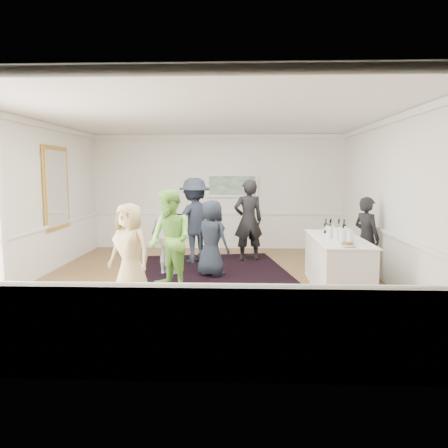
{
  "coord_description": "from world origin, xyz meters",
  "views": [
    {
      "loc": [
        0.66,
        -8.27,
        2.16
      ],
      "look_at": [
        0.32,
        0.2,
        1.14
      ],
      "focal_mm": 35.0,
      "sensor_mm": 36.0,
      "label": 1
    }
  ],
  "objects_px": {
    "guest_green": "(170,240)",
    "ice_bucket": "(336,230)",
    "guest_lilac": "(169,235)",
    "guest_dark_b": "(248,221)",
    "bartender": "(366,238)",
    "guest_navy": "(212,238)",
    "guest_tan": "(130,251)",
    "guest_dark_a": "(195,220)",
    "nut_bowl": "(347,245)",
    "serving_table": "(337,263)"
  },
  "relations": [
    {
      "from": "guest_green",
      "to": "ice_bucket",
      "type": "bearing_deg",
      "value": 53.99
    },
    {
      "from": "guest_lilac",
      "to": "guest_dark_b",
      "type": "height_order",
      "value": "guest_dark_b"
    },
    {
      "from": "bartender",
      "to": "guest_navy",
      "type": "xyz_separation_m",
      "value": [
        -3.15,
        0.06,
        -0.04
      ]
    },
    {
      "from": "guest_dark_b",
      "to": "ice_bucket",
      "type": "height_order",
      "value": "guest_dark_b"
    },
    {
      "from": "guest_lilac",
      "to": "guest_navy",
      "type": "distance_m",
      "value": 0.91
    },
    {
      "from": "guest_tan",
      "to": "guest_green",
      "type": "xyz_separation_m",
      "value": [
        0.6,
        0.58,
        0.11
      ]
    },
    {
      "from": "guest_dark_a",
      "to": "nut_bowl",
      "type": "distance_m",
      "value": 4.29
    },
    {
      "from": "serving_table",
      "to": "bartender",
      "type": "height_order",
      "value": "bartender"
    },
    {
      "from": "guest_dark_a",
      "to": "guest_tan",
      "type": "bearing_deg",
      "value": 42.15
    },
    {
      "from": "guest_dark_b",
      "to": "guest_navy",
      "type": "relative_size",
      "value": 1.25
    },
    {
      "from": "guest_tan",
      "to": "guest_green",
      "type": "bearing_deg",
      "value": 70.01
    },
    {
      "from": "bartender",
      "to": "nut_bowl",
      "type": "distance_m",
      "value": 1.99
    },
    {
      "from": "serving_table",
      "to": "guest_green",
      "type": "height_order",
      "value": "guest_green"
    },
    {
      "from": "guest_lilac",
      "to": "guest_dark_b",
      "type": "xyz_separation_m",
      "value": [
        1.69,
        1.48,
        0.15
      ]
    },
    {
      "from": "guest_navy",
      "to": "nut_bowl",
      "type": "relative_size",
      "value": 6.02
    },
    {
      "from": "ice_bucket",
      "to": "serving_table",
      "type": "bearing_deg",
      "value": -94.37
    },
    {
      "from": "guest_dark_a",
      "to": "ice_bucket",
      "type": "height_order",
      "value": "guest_dark_a"
    },
    {
      "from": "serving_table",
      "to": "guest_tan",
      "type": "distance_m",
      "value": 3.76
    },
    {
      "from": "guest_dark_b",
      "to": "nut_bowl",
      "type": "xyz_separation_m",
      "value": [
        1.55,
        -3.45,
        0.0
      ]
    },
    {
      "from": "ice_bucket",
      "to": "guest_tan",
      "type": "bearing_deg",
      "value": -165.59
    },
    {
      "from": "guest_dark_a",
      "to": "guest_dark_b",
      "type": "bearing_deg",
      "value": 157.17
    },
    {
      "from": "guest_green",
      "to": "guest_navy",
      "type": "distance_m",
      "value": 1.27
    },
    {
      "from": "guest_tan",
      "to": "guest_lilac",
      "type": "distance_m",
      "value": 1.77
    },
    {
      "from": "ice_bucket",
      "to": "guest_dark_a",
      "type": "bearing_deg",
      "value": 144.9
    },
    {
      "from": "guest_lilac",
      "to": "guest_dark_b",
      "type": "relative_size",
      "value": 0.85
    },
    {
      "from": "serving_table",
      "to": "ice_bucket",
      "type": "xyz_separation_m",
      "value": [
        0.02,
        0.22,
        0.59
      ]
    },
    {
      "from": "serving_table",
      "to": "bartender",
      "type": "distance_m",
      "value": 1.2
    },
    {
      "from": "guest_green",
      "to": "guest_dark_a",
      "type": "relative_size",
      "value": 0.92
    },
    {
      "from": "guest_navy",
      "to": "guest_green",
      "type": "bearing_deg",
      "value": 92.46
    },
    {
      "from": "guest_lilac",
      "to": "ice_bucket",
      "type": "relative_size",
      "value": 6.44
    },
    {
      "from": "serving_table",
      "to": "guest_dark_b",
      "type": "height_order",
      "value": "guest_dark_b"
    },
    {
      "from": "guest_dark_a",
      "to": "serving_table",
      "type": "bearing_deg",
      "value": 108.96
    },
    {
      "from": "ice_bucket",
      "to": "nut_bowl",
      "type": "bearing_deg",
      "value": -93.44
    },
    {
      "from": "nut_bowl",
      "to": "ice_bucket",
      "type": "bearing_deg",
      "value": 86.56
    },
    {
      "from": "ice_bucket",
      "to": "guest_green",
      "type": "bearing_deg",
      "value": -173.24
    },
    {
      "from": "bartender",
      "to": "ice_bucket",
      "type": "bearing_deg",
      "value": 98.03
    },
    {
      "from": "bartender",
      "to": "guest_dark_a",
      "type": "height_order",
      "value": "guest_dark_a"
    },
    {
      "from": "guest_tan",
      "to": "bartender",
      "type": "bearing_deg",
      "value": 45.44
    },
    {
      "from": "nut_bowl",
      "to": "guest_dark_b",
      "type": "bearing_deg",
      "value": 114.19
    },
    {
      "from": "guest_tan",
      "to": "guest_dark_b",
      "type": "distance_m",
      "value": 3.83
    },
    {
      "from": "guest_navy",
      "to": "ice_bucket",
      "type": "distance_m",
      "value": 2.51
    },
    {
      "from": "guest_dark_a",
      "to": "guest_navy",
      "type": "relative_size",
      "value": 1.27
    },
    {
      "from": "guest_navy",
      "to": "guest_dark_b",
      "type": "bearing_deg",
      "value": -80.72
    },
    {
      "from": "serving_table",
      "to": "bartender",
      "type": "xyz_separation_m",
      "value": [
        0.77,
        0.85,
        0.35
      ]
    },
    {
      "from": "serving_table",
      "to": "guest_tan",
      "type": "xyz_separation_m",
      "value": [
        -3.68,
        -0.73,
        0.34
      ]
    },
    {
      "from": "ice_bucket",
      "to": "guest_dark_b",
      "type": "bearing_deg",
      "value": 125.58
    },
    {
      "from": "bartender",
      "to": "guest_dark_a",
      "type": "distance_m",
      "value": 3.92
    },
    {
      "from": "bartender",
      "to": "guest_green",
      "type": "height_order",
      "value": "guest_green"
    },
    {
      "from": "guest_dark_b",
      "to": "guest_navy",
      "type": "height_order",
      "value": "guest_dark_b"
    },
    {
      "from": "bartender",
      "to": "guest_dark_a",
      "type": "bearing_deg",
      "value": 36.99
    }
  ]
}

